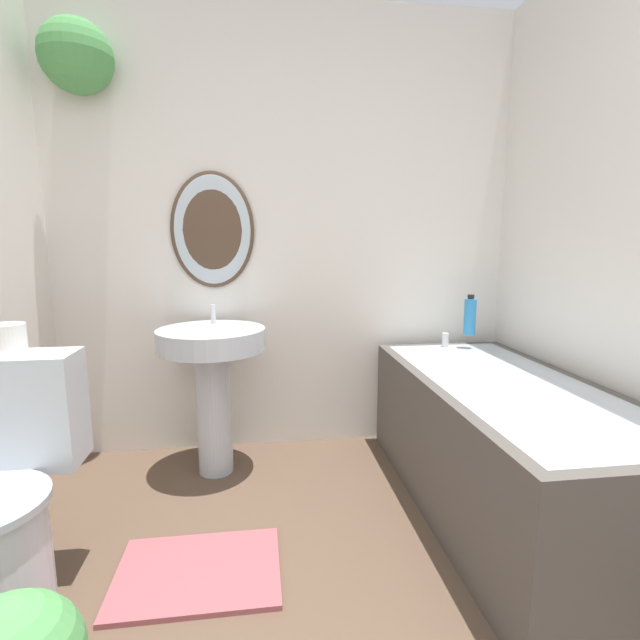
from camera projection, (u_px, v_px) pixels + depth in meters
wall_back at (270, 221)px, 2.52m from camera, size 2.60×0.33×2.40m
pedestal_sink at (213, 368)px, 2.29m from camera, size 0.53×0.53×0.84m
bathtub at (505, 444)px, 1.99m from camera, size 0.71×1.55×0.66m
shampoo_bottle at (470, 316)px, 2.54m from camera, size 0.06×0.06×0.22m
bath_mat at (198, 572)px, 1.63m from camera, size 0.57×0.41×0.02m
toilet_paper_roll at (7, 339)px, 1.50m from camera, size 0.11×0.11×0.10m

